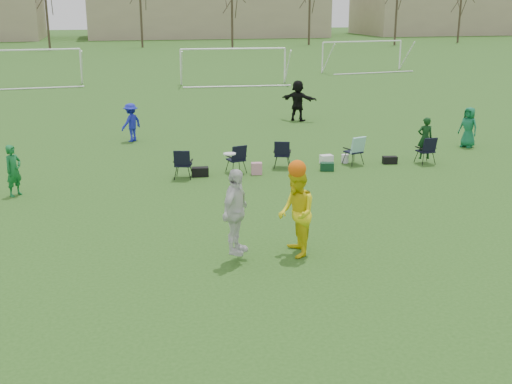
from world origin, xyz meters
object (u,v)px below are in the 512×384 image
object	(u,v)px
fielder_green_far	(468,127)
goal_left	(25,57)
fielder_green_near	(14,171)
goal_right	(363,47)
fielder_black	(298,101)
center_contest	(273,212)
fielder_blue	(131,122)
goal_mid	(233,56)

from	to	relation	value
fielder_green_far	goal_left	distance (m)	30.83
fielder_green_far	fielder_green_near	bearing A→B (deg)	-107.73
goal_right	fielder_black	bearing A→B (deg)	-127.27
center_contest	goal_left	xyz separation A→B (m)	(-8.68, 33.57, 0.84)
fielder_green_near	goal_right	bearing A→B (deg)	2.70
fielder_black	fielder_blue	bearing A→B (deg)	62.36
fielder_green_far	center_contest	world-z (taller)	center_contest
fielder_black	center_contest	bearing A→B (deg)	113.07
fielder_green_near	goal_right	xyz separation A→B (m)	(23.51, 31.22, 1.16)
fielder_black	center_contest	size ratio (longest dim) A/B	0.80
goal_right	fielder_blue	bearing A→B (deg)	-137.39
goal_mid	goal_right	bearing A→B (deg)	30.57
fielder_blue	goal_left	xyz separation A→B (m)	(-6.18, 20.14, 1.14)
fielder_green_near	fielder_black	world-z (taller)	fielder_black
fielder_green_far	goal_left	size ratio (longest dim) A/B	0.21
goal_left	goal_right	world-z (taller)	same
goal_left	goal_right	size ratio (longest dim) A/B	1.01
fielder_green_near	goal_mid	distance (m)	27.75
center_contest	fielder_blue	bearing A→B (deg)	100.58
fielder_blue	fielder_black	world-z (taller)	fielder_black
center_contest	goal_mid	size ratio (longest dim) A/B	0.33
fielder_black	goal_right	distance (m)	24.20
fielder_black	goal_left	distance (m)	22.23
fielder_blue	fielder_green_near	bearing A→B (deg)	18.80
fielder_black	center_contest	xyz separation A→B (m)	(-5.49, -16.48, 0.10)
fielder_black	fielder_green_far	bearing A→B (deg)	165.68
fielder_green_near	fielder_blue	bearing A→B (deg)	12.16
fielder_green_near	center_contest	distance (m)	8.88
fielder_green_far	fielder_black	xyz separation A→B (m)	(-4.85, 7.14, 0.18)
fielder_blue	fielder_black	distance (m)	8.56
goal_mid	center_contest	bearing A→B (deg)	-95.56
goal_left	goal_mid	xyz separation A→B (m)	(14.00, -2.00, 0.00)
goal_left	fielder_black	bearing A→B (deg)	-55.33
goal_left	goal_mid	size ratio (longest dim) A/B	1.00
fielder_green_far	goal_right	distance (m)	29.11
fielder_green_far	goal_mid	bearing A→B (deg)	164.76
fielder_black	goal_right	bearing A→B (deg)	-77.76
fielder_green_far	fielder_black	bearing A→B (deg)	-173.80
goal_mid	goal_right	size ratio (longest dim) A/B	1.01
fielder_black	goal_right	xyz separation A→B (m)	(11.82, 21.10, 0.95)
fielder_green_far	goal_left	bearing A→B (deg)	-169.84
fielder_blue	goal_left	distance (m)	21.10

